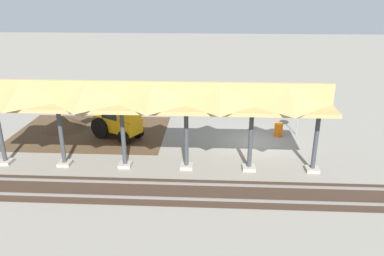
{
  "coord_description": "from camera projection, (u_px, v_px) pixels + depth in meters",
  "views": [
    {
      "loc": [
        2.9,
        22.53,
        9.45
      ],
      "look_at": [
        4.02,
        1.83,
        1.6
      ],
      "focal_mm": 35.0,
      "sensor_mm": 36.0,
      "label": 1
    }
  ],
  "objects": [
    {
      "name": "dirt_work_zone",
      "position": [
        91.0,
        132.0,
        25.86
      ],
      "size": [
        10.29,
        7.0,
        0.01
      ],
      "primitive_type": "cube",
      "color": "#4C3823",
      "rests_on": "ground"
    },
    {
      "name": "dirt_mound",
      "position": [
        65.0,
        128.0,
        26.68
      ],
      "size": [
        6.33,
        6.33,
        1.9
      ],
      "primitive_type": "cone",
      "color": "#4C3823",
      "rests_on": "ground"
    },
    {
      "name": "ground_plane",
      "position": [
        255.0,
        142.0,
        24.24
      ],
      "size": [
        120.0,
        120.0,
        0.0
      ],
      "primitive_type": "plane",
      "color": "gray"
    },
    {
      "name": "traffic_barrel",
      "position": [
        278.0,
        130.0,
        25.13
      ],
      "size": [
        0.56,
        0.56,
        0.9
      ],
      "primitive_type": "cylinder",
      "color": "orange",
      "rests_on": "ground"
    },
    {
      "name": "platform_canopy",
      "position": [
        153.0,
        95.0,
        19.42
      ],
      "size": [
        18.44,
        3.2,
        4.9
      ],
      "color": "#9E998E",
      "rests_on": "ground"
    },
    {
      "name": "rail_tracks",
      "position": [
        270.0,
        195.0,
        18.09
      ],
      "size": [
        60.0,
        2.58,
        0.15
      ],
      "color": "slate",
      "rests_on": "ground"
    },
    {
      "name": "backhoe",
      "position": [
        116.0,
        119.0,
        24.67
      ],
      "size": [
        5.16,
        3.66,
        2.82
      ],
      "color": "orange",
      "rests_on": "ground"
    },
    {
      "name": "stop_sign",
      "position": [
        299.0,
        110.0,
        24.83
      ],
      "size": [
        0.7,
        0.36,
        2.46
      ],
      "color": "gray",
      "rests_on": "ground"
    }
  ]
}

